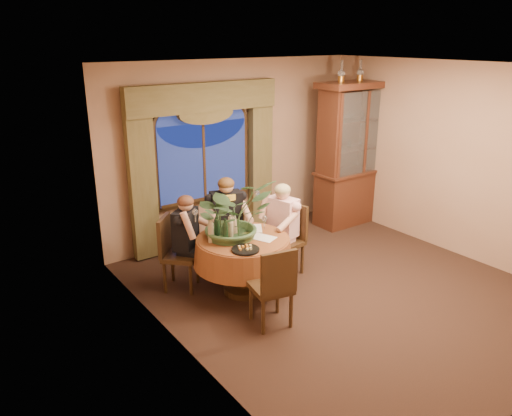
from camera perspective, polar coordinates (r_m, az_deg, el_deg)
floor at (r=6.66m, az=9.66°, el=-9.17°), size 5.00×5.00×0.00m
wall_back at (r=8.01m, az=-2.51°, el=6.67°), size 4.50×0.00×4.50m
wall_right at (r=7.86m, az=22.02°, el=5.04°), size 0.00×5.00×5.00m
ceiling at (r=5.89m, az=11.21°, el=15.62°), size 5.00×5.00×0.00m
window at (r=7.67m, az=-5.99°, el=5.25°), size 1.62×0.10×1.32m
arched_transom at (r=7.52m, az=-6.20°, el=11.03°), size 1.60×0.06×0.44m
drapery_left at (r=7.22m, az=-12.87°, el=3.01°), size 0.38×0.14×2.32m
drapery_right at (r=8.20m, az=0.50°, el=5.40°), size 0.38×0.14×2.32m
swag_valance at (r=7.43m, az=-5.94°, el=12.49°), size 2.45×0.16×0.42m
dining_table at (r=6.35m, az=-1.48°, el=-6.54°), size 1.30×1.30×0.75m
china_cabinet at (r=8.72m, az=11.22°, el=6.08°), size 1.49×0.59×2.42m
oil_lamp_left at (r=8.22m, az=9.75°, el=15.14°), size 0.11×0.11×0.34m
oil_lamp_center at (r=8.53m, az=11.83°, el=15.15°), size 0.11×0.11×0.34m
oil_lamp_right at (r=8.84m, az=13.77°, el=15.14°), size 0.11×0.11×0.34m
chair_right at (r=6.81m, az=3.35°, el=-3.77°), size 0.48×0.48×0.96m
chair_back_right at (r=7.13m, az=-2.74°, el=-2.68°), size 0.56×0.56×0.96m
chair_back at (r=6.48m, az=-8.63°, el=-5.19°), size 0.59×0.59×0.96m
chair_front_left at (r=5.64m, az=1.71°, el=-8.84°), size 0.50×0.50×0.96m
person_pink at (r=6.80m, az=3.06°, el=-2.34°), size 0.51×0.54×1.28m
person_back at (r=6.49m, az=-7.99°, el=-3.76°), size 0.60×0.60×1.24m
person_scarf at (r=6.92m, az=-3.40°, el=-1.74°), size 0.58×0.56×1.33m
stoneware_vase at (r=6.22m, az=-2.72°, el=-2.12°), size 0.13×0.13×0.25m
centerpiece_plant at (r=6.05m, az=-2.72°, el=2.32°), size 0.98×1.09×0.85m
olive_bowl at (r=6.18m, az=-0.91°, el=-3.23°), size 0.16×0.16×0.05m
cheese_platter at (r=5.83m, az=-1.21°, el=-4.78°), size 0.33×0.33×0.02m
wine_bottle_0 at (r=6.05m, az=-2.95°, el=-2.31°), size 0.07×0.07×0.33m
wine_bottle_1 at (r=6.03m, az=-5.20°, el=-2.47°), size 0.07×0.07×0.33m
wine_bottle_2 at (r=6.13m, az=-4.47°, el=-2.05°), size 0.07×0.07×0.33m
wine_bottle_3 at (r=5.95m, az=-3.52°, el=-2.70°), size 0.07×0.07×0.33m
tasting_paper_0 at (r=6.19m, az=0.81°, el=-3.41°), size 0.31×0.36×0.00m
tasting_paper_1 at (r=6.48m, az=-0.27°, el=-2.33°), size 0.34×0.37×0.00m
wine_glass_person_pink at (r=6.45m, az=0.95°, el=-1.62°), size 0.07×0.07×0.18m
wine_glass_person_back at (r=6.28m, az=-5.10°, el=-2.27°), size 0.07×0.07×0.18m
wine_glass_person_scarf at (r=6.53m, az=-2.58°, el=-1.37°), size 0.07×0.07×0.18m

